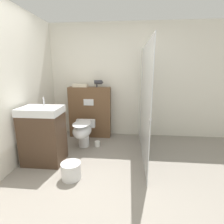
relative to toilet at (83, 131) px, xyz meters
name	(u,v)px	position (x,y,z in m)	size (l,w,h in m)	color
ground_plane	(95,188)	(0.46, -1.20, -0.34)	(12.00, 12.00, 0.00)	gray
wall_back	(110,82)	(0.46, 0.83, 0.91)	(8.00, 0.06, 2.50)	silver
partition_panel	(90,112)	(0.01, 0.62, 0.23)	(0.93, 0.24, 1.14)	brown
shower_glass	(144,102)	(1.15, -0.16, 0.63)	(0.04, 1.92, 1.94)	silver
toilet	(83,131)	(0.00, 0.00, 0.00)	(0.39, 0.62, 0.52)	white
sink_vanity	(43,135)	(-0.50, -0.61, 0.14)	(0.64, 0.47, 1.09)	#473323
hair_drier	(99,82)	(0.23, 0.62, 0.91)	(0.19, 0.09, 0.15)	#2D2D33
folded_towel	(80,85)	(-0.18, 0.61, 0.84)	(0.32, 0.17, 0.07)	beige
spare_toilet_roll	(97,144)	(0.27, 0.06, -0.28)	(0.11, 0.11, 0.11)	white
waste_bin	(71,171)	(0.09, -1.03, -0.22)	(0.29, 0.29, 0.24)	silver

